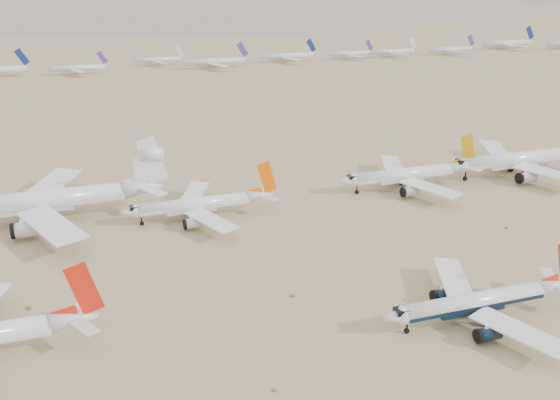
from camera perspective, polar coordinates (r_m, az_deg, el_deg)
name	(u,v)px	position (r m, az deg, el deg)	size (l,w,h in m)	color
ground	(449,306)	(139.94, 15.19, -9.33)	(7000.00, 7000.00, 0.00)	#8A7350
main_airliner	(482,301)	(135.16, 17.99, -8.77)	(43.02, 42.02, 15.18)	silver
row2_navy_widebody	(520,159)	(228.99, 21.11, 3.50)	(54.23, 53.03, 19.29)	silver
row2_gold_tail	(409,174)	(205.08, 11.68, 2.31)	(46.03, 45.02, 16.39)	silver
row2_orange_tail	(200,204)	(178.56, -7.30, -0.38)	(42.49, 41.56, 15.16)	silver
row2_white_trijet	(51,199)	(186.00, -20.21, 0.07)	(63.18, 61.75, 22.39)	silver
distant_storage_row	(264,57)	(455.95, -1.50, 12.96)	(659.67, 66.33, 15.68)	silver
desert_scrub	(537,400)	(117.82, 22.43, -16.53)	(261.14, 121.67, 0.63)	brown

